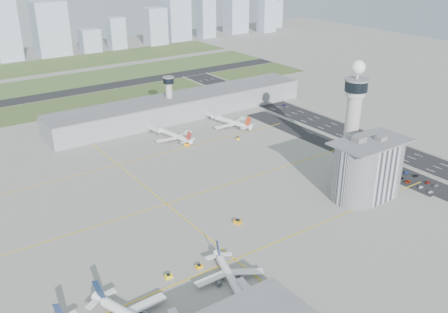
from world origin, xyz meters
TOP-DOWN VIEW (x-y plane):
  - ground at (0.00, 0.00)m, footprint 1000.00×1000.00m
  - grass_strip_0 at (-20.00, 225.00)m, footprint 480.00×50.00m
  - grass_strip_1 at (-20.00, 300.00)m, footprint 480.00×60.00m
  - grass_strip_2 at (-20.00, 380.00)m, footprint 480.00×70.00m
  - runway at (-20.00, 262.00)m, footprint 480.00×22.00m
  - highway at (115.00, 0.00)m, footprint 28.00×500.00m
  - barrier_left at (101.00, 0.00)m, footprint 0.60×500.00m
  - barrier_right at (129.00, 0.00)m, footprint 0.60×500.00m
  - landside_road at (90.00, -10.00)m, footprint 18.00×260.00m
  - parking_lot at (88.00, -22.00)m, footprint 20.00×44.00m
  - taxiway_line_h_0 at (-40.00, -30.00)m, footprint 260.00×0.60m
  - taxiway_line_h_1 at (-40.00, 30.00)m, footprint 260.00×0.60m
  - taxiway_line_h_2 at (-40.00, 90.00)m, footprint 260.00×0.60m
  - taxiway_line_v at (-40.00, 30.00)m, footprint 0.60×260.00m
  - control_tower at (72.00, 8.00)m, footprint 14.00×14.00m
  - secondary_tower at (30.00, 150.00)m, footprint 8.60×8.60m
  - admin_building at (51.99, -22.00)m, footprint 42.00×24.00m
  - terminal_pier at (40.00, 148.00)m, footprint 210.00×32.00m
  - airplane_near_b at (-92.75, -40.79)m, footprint 43.70×47.33m
  - airplane_near_c at (-50.63, -41.06)m, footprint 37.46×40.89m
  - airplane_far_a at (9.25, 107.61)m, footprint 35.49×39.95m
  - airplane_far_b at (56.66, 107.47)m, footprint 40.20×44.54m
  - jet_bridge_near_2 at (-53.00, -61.00)m, footprint 5.39×14.31m
  - jet_bridge_far_0 at (2.00, 132.00)m, footprint 5.39×14.31m
  - jet_bridge_far_1 at (52.00, 132.00)m, footprint 5.39×14.31m
  - tug_1 at (-69.33, -24.76)m, footprint 3.24×2.36m
  - tug_2 at (-55.65, -26.20)m, footprint 2.95×2.08m
  - tug_3 at (-21.34, -6.78)m, footprint 3.97×4.44m
  - tug_4 at (10.34, 93.03)m, footprint 4.35×3.90m
  - tug_5 at (45.17, 82.47)m, footprint 3.74×3.98m
  - car_lot_0 at (82.66, -41.08)m, footprint 3.69×1.95m
  - car_lot_1 at (83.47, -34.58)m, footprint 3.48×1.48m
  - car_lot_2 at (83.44, -26.31)m, footprint 4.76×2.65m
  - car_lot_3 at (83.77, -20.91)m, footprint 4.24×2.21m
  - car_lot_4 at (82.56, -13.23)m, footprint 3.98×2.04m
  - car_lot_5 at (83.53, -3.37)m, footprint 3.91×1.63m
  - car_lot_6 at (91.90, -38.22)m, footprint 4.02×2.04m
  - car_lot_7 at (91.87, -33.22)m, footprint 4.20×1.90m
  - car_lot_8 at (93.73, -24.09)m, footprint 3.93×1.85m
  - car_lot_9 at (92.82, -18.65)m, footprint 4.10×1.92m
  - car_lot_10 at (93.42, -12.62)m, footprint 4.35×2.06m
  - car_lot_11 at (92.63, -4.33)m, footprint 3.78×1.64m
  - car_hw_1 at (115.14, 39.40)m, footprint 1.74×3.54m
  - car_hw_2 at (121.96, 121.49)m, footprint 2.36×4.13m
  - car_hw_4 at (108.49, 177.96)m, footprint 1.81×3.89m
  - skyline_bldg_8 at (-19.42, 431.56)m, footprint 26.33×21.06m
  - skyline_bldg_9 at (30.27, 432.32)m, footprint 36.96×29.57m
  - skyline_bldg_10 at (73.27, 423.68)m, footprint 23.01×18.41m
  - skyline_bldg_11 at (108.28, 423.34)m, footprint 20.22×16.18m
  - skyline_bldg_12 at (162.17, 421.29)m, footprint 26.14×20.92m
  - skyline_bldg_13 at (201.27, 433.27)m, footprint 32.26×25.81m
  - skyline_bldg_14 at (244.74, 426.38)m, footprint 21.59×17.28m
  - skyline_bldg_15 at (302.83, 435.54)m, footprint 30.25×24.20m
  - skyline_bldg_16 at (345.49, 415.96)m, footprint 23.04×18.43m
  - skyline_bldg_17 at (382.05, 443.29)m, footprint 22.64×18.11m

SIDE VIEW (x-z plane):
  - ground at x=0.00m, z-range 0.00..0.00m
  - taxiway_line_h_0 at x=-40.00m, z-range 0.00..0.01m
  - taxiway_line_h_1 at x=-40.00m, z-range 0.00..0.01m
  - taxiway_line_h_2 at x=-40.00m, z-range 0.00..0.01m
  - taxiway_line_v at x=-40.00m, z-range 0.00..0.01m
  - grass_strip_0 at x=-20.00m, z-range 0.00..0.08m
  - grass_strip_1 at x=-20.00m, z-range 0.00..0.08m
  - grass_strip_2 at x=-20.00m, z-range 0.00..0.08m
  - landside_road at x=90.00m, z-range 0.00..0.08m
  - highway at x=115.00m, z-range 0.00..0.10m
  - parking_lot at x=88.00m, z-range 0.00..0.10m
  - runway at x=-20.00m, z-range 0.01..0.11m
  - car_lot_11 at x=92.63m, z-range 0.00..1.08m
  - car_hw_2 at x=121.96m, z-range 0.00..1.08m
  - car_lot_6 at x=91.90m, z-range 0.00..1.09m
  - car_hw_1 at x=115.14m, z-range 0.00..1.12m
  - car_lot_1 at x=83.47m, z-range 0.00..1.12m
  - car_lot_3 at x=83.77m, z-range 0.00..1.17m
  - car_lot_7 at x=91.87m, z-range 0.00..1.19m
  - car_lot_0 at x=82.66m, z-range 0.00..1.20m
  - car_lot_10 at x=93.42m, z-range 0.00..1.20m
  - barrier_left at x=101.00m, z-range 0.00..1.20m
  - barrier_right at x=129.00m, z-range 0.00..1.20m
  - car_lot_5 at x=83.53m, z-range 0.00..1.26m
  - car_lot_2 at x=83.44m, z-range 0.00..1.26m
  - car_hw_4 at x=108.49m, z-range 0.00..1.29m
  - car_lot_4 at x=82.56m, z-range 0.00..1.30m
  - car_lot_8 at x=93.73m, z-range 0.00..1.30m
  - car_lot_9 at x=92.82m, z-range 0.00..1.30m
  - tug_2 at x=-55.65m, z-range 0.00..1.67m
  - tug_1 at x=-69.33m, z-range 0.00..1.79m
  - tug_5 at x=45.17m, z-range 0.00..1.91m
  - tug_4 at x=10.34m, z-range 0.00..2.09m
  - tug_3 at x=-21.34m, z-range 0.00..2.14m
  - jet_bridge_near_2 at x=-53.00m, z-range 0.00..5.70m
  - jet_bridge_far_0 at x=2.00m, z-range 0.00..5.70m
  - jet_bridge_far_1 at x=52.00m, z-range 0.00..5.70m
  - airplane_near_c at x=-50.63m, z-range 0.00..9.53m
  - airplane_far_a at x=9.25m, z-range 0.00..9.99m
  - airplane_far_b at x=56.66m, z-range 0.00..10.73m
  - airplane_near_b at x=-92.75m, z-range 0.00..10.86m
  - terminal_pier at x=40.00m, z-range 0.00..15.80m
  - skyline_bldg_10 at x=73.27m, z-range 0.00..27.75m
  - admin_building at x=51.99m, z-range -1.45..32.05m
  - secondary_tower at x=30.00m, z-range 2.85..34.75m
  - skyline_bldg_11 at x=108.28m, z-range 0.00..38.97m
  - skyline_bldg_17 at x=382.05m, z-range 0.00..41.06m
  - skyline_bldg_12 at x=162.17m, z-range 0.00..46.89m
  - skyline_bldg_9 at x=30.27m, z-range 0.00..62.11m
  - skyline_bldg_15 at x=302.83m, z-range 0.00..63.40m
  - skyline_bldg_14 at x=244.74m, z-range 0.00..68.75m
  - control_tower at x=72.00m, z-range 2.79..67.29m
  - skyline_bldg_16 at x=345.49m, z-range 0.00..71.56m
  - skyline_bldg_13 at x=201.27m, z-range 0.00..81.20m
  - skyline_bldg_8 at x=-19.42m, z-range 0.00..83.39m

